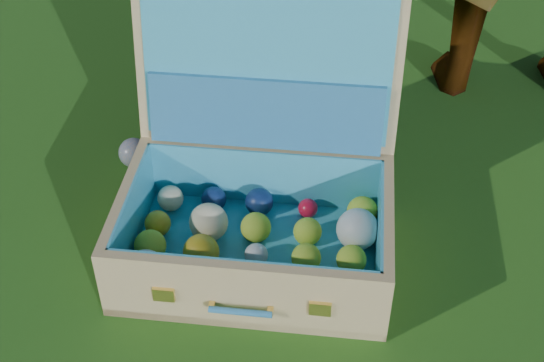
% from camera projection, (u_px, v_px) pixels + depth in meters
% --- Properties ---
extents(ground, '(60.00, 60.00, 0.00)m').
position_uv_depth(ground, '(339.00, 225.00, 1.73)').
color(ground, '#215114').
rests_on(ground, ground).
extents(stray_ball, '(0.07, 0.07, 0.07)m').
position_uv_depth(stray_ball, '(134.00, 153.00, 1.87)').
color(stray_ball, teal).
rests_on(stray_ball, ground).
extents(suitcase, '(0.70, 0.65, 0.54)m').
position_uv_depth(suitcase, '(259.00, 185.00, 1.60)').
color(suitcase, tan).
rests_on(suitcase, ground).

